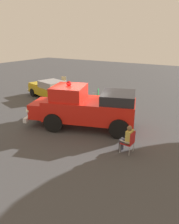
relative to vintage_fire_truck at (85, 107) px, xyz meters
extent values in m
plane|color=#424244|center=(-0.36, 0.21, -1.20)|extent=(60.00, 60.00, 0.00)
cylinder|color=black|center=(-1.12, -1.43, -0.68)|extent=(1.09, 0.64, 1.04)
cylinder|color=black|center=(-1.76, 0.46, -0.68)|extent=(1.09, 0.64, 1.04)
cylinder|color=black|center=(2.20, -0.31, -0.68)|extent=(1.09, 0.64, 1.04)
cylinder|color=black|center=(1.56, 1.58, -0.68)|extent=(1.09, 0.64, 1.04)
cube|color=red|center=(0.22, 0.08, -0.15)|extent=(5.31, 3.56, 1.10)
cube|color=red|center=(-2.48, -0.84, -0.28)|extent=(1.42, 1.96, 0.84)
cube|color=red|center=(-0.87, -0.29, 0.75)|extent=(2.22, 2.35, 0.76)
cube|color=#232328|center=(1.69, 0.57, 0.60)|extent=(2.24, 2.40, 0.60)
cube|color=silver|center=(-2.90, -0.98, -0.28)|extent=(0.58, 1.40, 0.64)
cube|color=silver|center=(-3.00, -1.02, -0.70)|extent=(0.91, 2.19, 0.24)
sphere|color=white|center=(-2.65, -1.72, -0.20)|extent=(0.33, 0.33, 0.26)
sphere|color=white|center=(-3.15, -0.25, -0.20)|extent=(0.33, 0.33, 0.26)
sphere|color=red|center=(-0.87, -0.29, 1.25)|extent=(0.36, 0.36, 0.28)
cylinder|color=black|center=(-7.30, 3.04, -0.86)|extent=(0.72, 0.43, 0.68)
cylinder|color=black|center=(-6.88, 4.63, -0.86)|extent=(0.72, 0.43, 0.68)
cylinder|color=black|center=(-4.50, 2.30, -0.86)|extent=(0.72, 0.43, 0.68)
cylinder|color=black|center=(-4.08, 3.88, -0.86)|extent=(0.72, 0.43, 0.68)
cube|color=gold|center=(-5.69, 3.46, -0.58)|extent=(4.52, 2.82, 0.64)
cube|color=gold|center=(-7.09, 3.83, -0.22)|extent=(1.77, 1.94, 0.20)
cube|color=#99999E|center=(-5.40, 3.38, -0.02)|extent=(2.24, 2.00, 0.56)
cube|color=silver|center=(-7.80, 4.02, -0.80)|extent=(0.64, 1.88, 0.20)
cylinder|color=#B7BABF|center=(2.81, -1.57, -0.98)|extent=(0.03, 0.03, 0.44)
cylinder|color=#B7BABF|center=(2.83, -1.13, -0.98)|extent=(0.03, 0.03, 0.44)
cylinder|color=#B7BABF|center=(3.25, -1.59, -0.98)|extent=(0.03, 0.03, 0.44)
cylinder|color=#B7BABF|center=(3.27, -1.15, -0.98)|extent=(0.03, 0.03, 0.44)
cube|color=#B21E1E|center=(3.04, -1.36, -0.74)|extent=(0.51, 0.51, 0.04)
cube|color=#B21E1E|center=(3.28, -1.37, -0.46)|extent=(0.07, 0.48, 0.56)
cube|color=#B7BABF|center=(3.02, -1.60, -0.58)|extent=(0.44, 0.06, 0.03)
cube|color=#B7BABF|center=(3.05, -1.12, -0.58)|extent=(0.44, 0.06, 0.03)
cylinder|color=#B7BABF|center=(-2.09, 4.22, -0.98)|extent=(0.04, 0.04, 0.44)
cylinder|color=#B7BABF|center=(-2.27, 4.62, -0.98)|extent=(0.04, 0.04, 0.44)
cylinder|color=#B7BABF|center=(-1.69, 4.39, -0.98)|extent=(0.04, 0.04, 0.44)
cylinder|color=#B7BABF|center=(-1.87, 4.80, -0.98)|extent=(0.04, 0.04, 0.44)
cube|color=#1E7F38|center=(-1.98, 4.51, -0.74)|extent=(0.63, 0.63, 0.04)
cube|color=#1E7F38|center=(-1.76, 4.60, -0.46)|extent=(0.23, 0.46, 0.56)
cube|color=#B7BABF|center=(-1.88, 4.29, -0.58)|extent=(0.42, 0.21, 0.03)
cube|color=#B7BABF|center=(-2.07, 4.73, -0.58)|extent=(0.42, 0.21, 0.03)
cylinder|color=#B7BABF|center=(-7.04, 7.10, -0.98)|extent=(0.04, 0.04, 0.44)
cylinder|color=#B7BABF|center=(-7.45, 6.94, -0.98)|extent=(0.04, 0.04, 0.44)
cylinder|color=#B7BABF|center=(-7.20, 7.51, -0.98)|extent=(0.04, 0.04, 0.44)
cylinder|color=#B7BABF|center=(-7.61, 7.35, -0.98)|extent=(0.04, 0.04, 0.44)
cube|color=beige|center=(-7.33, 7.23, -0.74)|extent=(0.62, 0.62, 0.04)
cube|color=beige|center=(-7.41, 7.45, -0.46)|extent=(0.46, 0.21, 0.56)
cube|color=#B7BABF|center=(-7.10, 7.31, -0.58)|extent=(0.20, 0.42, 0.03)
cube|color=#B7BABF|center=(-7.55, 7.14, -0.58)|extent=(0.20, 0.42, 0.03)
cylinder|color=#383842|center=(2.76, -1.44, -0.97)|extent=(0.14, 0.14, 0.45)
cylinder|color=#383842|center=(2.77, -1.24, -0.97)|extent=(0.14, 0.14, 0.45)
cube|color=#383842|center=(2.92, -1.45, -0.69)|extent=(0.45, 0.17, 0.13)
cube|color=#383842|center=(2.93, -1.25, -0.69)|extent=(0.45, 0.17, 0.13)
cube|color=gold|center=(3.13, -1.36, -0.39)|extent=(0.24, 0.41, 0.54)
sphere|color=brown|center=(3.11, -1.36, -0.02)|extent=(0.23, 0.23, 0.22)
camera|label=1|loc=(5.80, -9.01, 3.64)|focal=32.86mm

